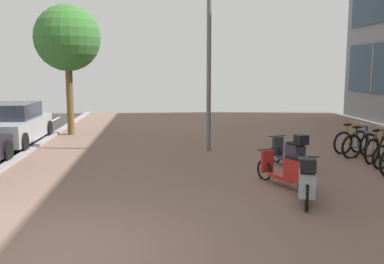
% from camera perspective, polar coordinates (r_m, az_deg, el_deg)
% --- Properties ---
extents(ground, '(21.00, 40.00, 0.13)m').
position_cam_1_polar(ground, '(6.34, -6.22, -15.99)').
color(ground, black).
extents(bicycle_rack_05, '(1.23, 0.81, 1.02)m').
position_cam_1_polar(bicycle_rack_05, '(13.14, 23.27, -2.13)').
color(bicycle_rack_05, black).
rests_on(bicycle_rack_05, ground).
extents(bicycle_rack_06, '(1.34, 0.52, 1.01)m').
position_cam_1_polar(bicycle_rack_06, '(13.65, 21.22, -1.66)').
color(bicycle_rack_06, black).
rests_on(bicycle_rack_06, ground).
extents(bicycle_rack_07, '(1.31, 0.54, 1.00)m').
position_cam_1_polar(bicycle_rack_07, '(14.27, 20.12, -1.21)').
color(bicycle_rack_07, black).
rests_on(bicycle_rack_07, ground).
extents(scooter_near, '(0.73, 1.63, 0.97)m').
position_cam_1_polar(scooter_near, '(11.63, 12.92, -2.54)').
color(scooter_near, black).
rests_on(scooter_near, ground).
extents(scooter_mid, '(0.81, 1.70, 1.01)m').
position_cam_1_polar(scooter_mid, '(8.64, 14.83, -6.24)').
color(scooter_mid, black).
rests_on(scooter_mid, ground).
extents(scooter_far, '(0.96, 1.69, 0.77)m').
position_cam_1_polar(scooter_far, '(9.67, 12.79, -4.96)').
color(scooter_far, black).
rests_on(scooter_far, ground).
extents(parked_car_far, '(1.92, 4.21, 1.41)m').
position_cam_1_polar(parked_car_far, '(16.20, -22.64, 0.85)').
color(parked_car_far, '#A1AAB0').
rests_on(parked_car_far, ground).
extents(lamp_post, '(0.20, 0.52, 6.23)m').
position_cam_1_polar(lamp_post, '(13.72, 2.24, 11.88)').
color(lamp_post, slate).
rests_on(lamp_post, ground).
extents(street_tree, '(2.53, 2.53, 5.02)m').
position_cam_1_polar(street_tree, '(17.70, -16.02, 11.69)').
color(street_tree, brown).
rests_on(street_tree, ground).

